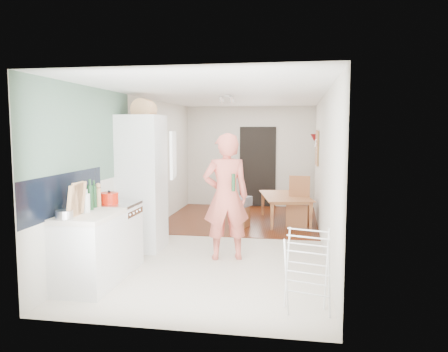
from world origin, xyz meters
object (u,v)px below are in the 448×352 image
(dining_table, at_px, (286,211))
(drying_rack, at_px, (307,272))
(person, at_px, (226,185))
(dining_chair, at_px, (298,202))
(stool, at_px, (240,216))

(dining_table, xyz_separation_m, drying_rack, (0.33, -4.52, 0.19))
(person, xyz_separation_m, dining_table, (0.83, 2.75, -0.86))
(person, xyz_separation_m, dining_chair, (1.06, 2.41, -0.61))
(dining_chair, bearing_deg, drying_rack, -82.01)
(dining_table, bearing_deg, drying_rack, 172.91)
(person, distance_m, stool, 2.35)
(person, height_order, stool, person)
(dining_table, distance_m, drying_rack, 4.53)
(stool, height_order, drying_rack, drying_rack)
(drying_rack, bearing_deg, dining_table, 109.24)
(dining_table, bearing_deg, stool, 111.47)
(person, distance_m, drying_rack, 2.22)
(person, xyz_separation_m, drying_rack, (1.15, -1.77, -0.67))
(dining_table, distance_m, stool, 1.07)
(person, relative_size, dining_chair, 2.22)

